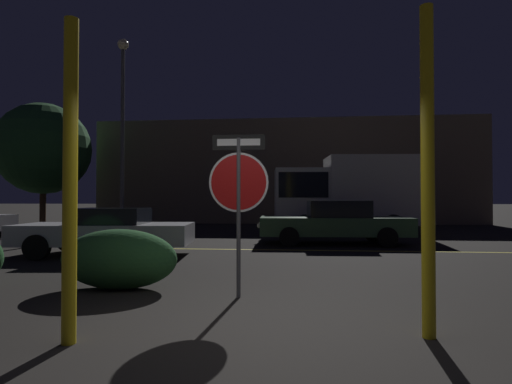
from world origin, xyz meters
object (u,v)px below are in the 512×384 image
at_px(hedge_bush_1, 119,259).
at_px(street_lamp, 123,108).
at_px(stop_sign, 239,184).
at_px(passing_car_2, 334,222).
at_px(tree_0, 43,149).
at_px(passing_car_1, 107,231).
at_px(yellow_pole_left, 70,180).
at_px(yellow_pole_right, 428,170).
at_px(delivery_truck, 342,192).

relative_size(hedge_bush_1, street_lamp, 0.22).
bearing_deg(hedge_bush_1, stop_sign, -10.52).
bearing_deg(hedge_bush_1, passing_car_2, 59.26).
distance_m(stop_sign, tree_0, 19.50).
xyz_separation_m(passing_car_1, tree_0, (-8.77, 10.60, 3.54)).
relative_size(passing_car_1, tree_0, 0.68).
height_order(hedge_bush_1, passing_car_1, passing_car_1).
bearing_deg(passing_car_1, tree_0, 33.70).
distance_m(yellow_pole_left, yellow_pole_right, 3.61).
xyz_separation_m(yellow_pole_left, passing_car_1, (-2.52, 5.98, -0.98)).
distance_m(yellow_pole_right, delivery_truck, 12.56).
height_order(stop_sign, passing_car_1, stop_sign).
bearing_deg(yellow_pole_right, delivery_truck, 87.13).
xyz_separation_m(hedge_bush_1, passing_car_2, (4.05, 6.82, 0.22)).
bearing_deg(passing_car_2, street_lamp, 64.98).
xyz_separation_m(yellow_pole_left, tree_0, (-11.29, 16.58, 2.55)).
bearing_deg(delivery_truck, passing_car_2, 165.32).
bearing_deg(stop_sign, passing_car_1, 133.42).
xyz_separation_m(yellow_pole_right, tree_0, (-14.86, 16.07, 2.45)).
relative_size(delivery_truck, street_lamp, 0.69).
xyz_separation_m(yellow_pole_left, delivery_truck, (4.21, 13.06, 0.11)).
bearing_deg(passing_car_2, hedge_bush_1, 146.84).
distance_m(passing_car_1, tree_0, 14.20).
height_order(stop_sign, tree_0, tree_0).
height_order(stop_sign, yellow_pole_left, yellow_pole_left).
height_order(passing_car_2, delivery_truck, delivery_truck).
distance_m(yellow_pole_right, passing_car_2, 8.73).
bearing_deg(delivery_truck, hedge_bush_1, 151.71).
relative_size(yellow_pole_right, hedge_bush_1, 1.83).
relative_size(hedge_bush_1, passing_car_1, 0.42).
relative_size(delivery_truck, tree_0, 0.88).
distance_m(yellow_pole_left, street_lamp, 14.28).
height_order(passing_car_1, delivery_truck, delivery_truck).
height_order(yellow_pole_left, passing_car_2, yellow_pole_left).
height_order(hedge_bush_1, passing_car_2, passing_car_2).
bearing_deg(yellow_pole_right, stop_sign, 145.68).
bearing_deg(stop_sign, yellow_pole_right, -35.41).
height_order(hedge_bush_1, street_lamp, street_lamp).
distance_m(yellow_pole_right, tree_0, 22.03).
distance_m(passing_car_2, tree_0, 16.89).
bearing_deg(yellow_pole_right, passing_car_1, 138.07).
distance_m(delivery_truck, street_lamp, 10.06).
height_order(stop_sign, passing_car_2, stop_sign).
bearing_deg(delivery_truck, stop_sign, 161.51).
bearing_deg(delivery_truck, passing_car_1, 132.18).
distance_m(yellow_pole_right, street_lamp, 15.49).
height_order(yellow_pole_left, tree_0, tree_0).
distance_m(yellow_pole_left, passing_car_1, 6.56).
bearing_deg(yellow_pole_left, yellow_pole_right, 8.10).
distance_m(stop_sign, delivery_truck, 11.41).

